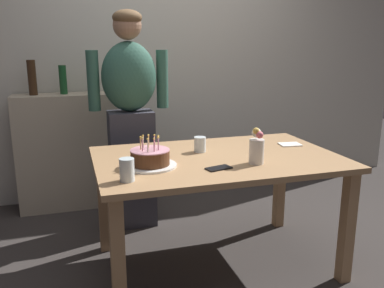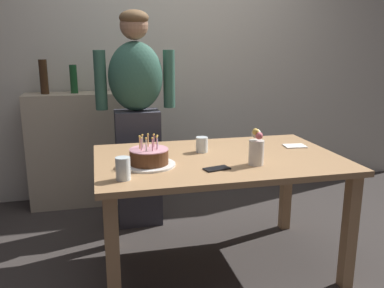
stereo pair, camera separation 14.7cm
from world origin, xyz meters
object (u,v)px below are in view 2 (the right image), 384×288
at_px(cell_phone, 217,169).
at_px(flower_vase, 256,149).
at_px(water_glass_near, 202,145).
at_px(person_man_bearded, 137,117).
at_px(water_glass_far, 123,169).
at_px(birthday_cake, 149,158).
at_px(napkin_stack, 295,146).

relative_size(cell_phone, flower_vase, 0.66).
xyz_separation_m(water_glass_near, person_man_bearded, (-0.35, 0.65, 0.08)).
height_order(water_glass_far, flower_vase, flower_vase).
distance_m(birthday_cake, cell_phone, 0.39).
height_order(water_glass_near, napkin_stack, water_glass_near).
height_order(birthday_cake, flower_vase, flower_vase).
xyz_separation_m(cell_phone, person_man_bearded, (-0.33, 1.03, 0.13)).
height_order(water_glass_near, cell_phone, water_glass_near).
bearing_deg(water_glass_far, flower_vase, 6.83).
relative_size(water_glass_far, person_man_bearded, 0.07).
relative_size(water_glass_near, napkin_stack, 0.69).
bearing_deg(person_man_bearded, cell_phone, 107.80).
xyz_separation_m(water_glass_near, napkin_stack, (0.65, -0.01, -0.05)).
xyz_separation_m(birthday_cake, flower_vase, (0.60, -0.12, 0.05)).
bearing_deg(cell_phone, napkin_stack, 15.00).
xyz_separation_m(birthday_cake, napkin_stack, (1.02, 0.21, -0.04)).
relative_size(cell_phone, napkin_stack, 1.01).
xyz_separation_m(water_glass_far, flower_vase, (0.76, 0.09, 0.04)).
xyz_separation_m(birthday_cake, person_man_bearded, (0.02, 0.87, 0.09)).
distance_m(water_glass_near, cell_phone, 0.39).
relative_size(napkin_stack, flower_vase, 0.66).
relative_size(water_glass_far, cell_phone, 0.82).
bearing_deg(water_glass_near, person_man_bearded, 118.04).
height_order(flower_vase, person_man_bearded, person_man_bearded).
distance_m(flower_vase, person_man_bearded, 1.15).
relative_size(water_glass_far, napkin_stack, 0.84).
relative_size(water_glass_far, flower_vase, 0.55).
bearing_deg(person_man_bearded, flower_vase, 120.02).
height_order(birthday_cake, napkin_stack, birthday_cake).
height_order(napkin_stack, flower_vase, flower_vase).
xyz_separation_m(napkin_stack, flower_vase, (-0.42, -0.34, 0.09)).
relative_size(flower_vase, person_man_bearded, 0.13).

